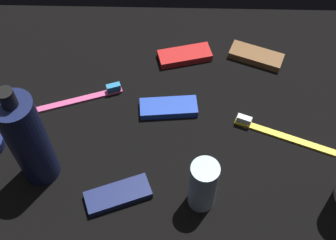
{
  "coord_description": "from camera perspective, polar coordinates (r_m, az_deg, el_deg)",
  "views": [
    {
      "loc": [
        1.02,
        -42.82,
        65.17
      ],
      "look_at": [
        0.0,
        0.0,
        3.0
      ],
      "focal_mm": 46.87,
      "sensor_mm": 36.0,
      "label": 1
    }
  ],
  "objects": [
    {
      "name": "snack_bar_red",
      "position": [
        0.88,
        2.18,
        8.37
      ],
      "size": [
        11.07,
        6.46,
        1.5
      ],
      "primitive_type": "cube",
      "rotation": [
        0.0,
        0.0,
        0.25
      ],
      "color": "red",
      "rests_on": "ground_plane"
    },
    {
      "name": "lotion_bottle",
      "position": [
        0.69,
        -17.71,
        -2.57
      ],
      "size": [
        5.87,
        5.87,
        21.27
      ],
      "color": "#161E46",
      "rests_on": "ground_plane"
    },
    {
      "name": "toothbrush_yellow",
      "position": [
        0.79,
        14.17,
        -1.72
      ],
      "size": [
        17.23,
        7.58,
        2.1
      ],
      "color": "yellow",
      "rests_on": "ground_plane"
    },
    {
      "name": "snack_bar_brown",
      "position": [
        0.9,
        11.38,
        8.14
      ],
      "size": [
        11.14,
        7.51,
        1.5
      ],
      "primitive_type": "cube",
      "rotation": [
        0.0,
        0.0,
        -0.37
      ],
      "color": "brown",
      "rests_on": "ground_plane"
    },
    {
      "name": "ground_plane",
      "position": [
        0.78,
        0.0,
        -1.49
      ],
      "size": [
        84.0,
        64.0,
        1.2
      ],
      "primitive_type": "cube",
      "color": "black"
    },
    {
      "name": "snack_bar_navy",
      "position": [
        0.71,
        -6.51,
        -9.66
      ],
      "size": [
        11.14,
        7.45,
        1.5
      ],
      "primitive_type": "cube",
      "rotation": [
        0.0,
        0.0,
        0.37
      ],
      "color": "navy",
      "rests_on": "ground_plane"
    },
    {
      "name": "snack_bar_blue",
      "position": [
        0.8,
        -0.22,
        1.63
      ],
      "size": [
        10.73,
        4.97,
        1.5
      ],
      "primitive_type": "cube",
      "rotation": [
        0.0,
        0.0,
        0.1
      ],
      "color": "blue",
      "rests_on": "ground_plane"
    },
    {
      "name": "toothbrush_pink",
      "position": [
        0.83,
        -11.3,
        2.79
      ],
      "size": [
        17.41,
        7.0,
        2.1
      ],
      "color": "#E55999",
      "rests_on": "ground_plane"
    },
    {
      "name": "deodorant_stick",
      "position": [
        0.67,
        4.57,
        -8.48
      ],
      "size": [
        4.26,
        4.26,
        10.72
      ],
      "primitive_type": "cylinder",
      "color": "silver",
      "rests_on": "ground_plane"
    }
  ]
}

